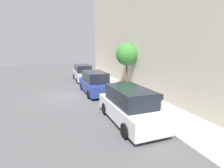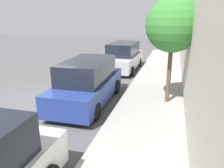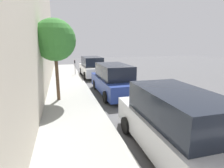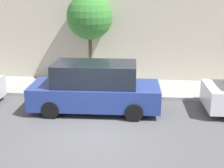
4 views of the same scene
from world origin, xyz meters
TOP-DOWN VIEW (x-y plane):
  - ground_plane at (0.00, 0.00)m, footprint 60.00×60.00m
  - sidewalk at (4.84, 0.00)m, footprint 2.68×32.00m
  - parked_minivan_nearest at (2.35, -6.41)m, footprint 2.02×4.93m
  - parked_minivan_second at (2.13, 0.23)m, footprint 2.02×4.94m
  - parked_minivan_third at (2.24, 6.68)m, footprint 2.02×4.94m
  - parking_meter_near at (3.95, -6.99)m, footprint 0.11×0.15m
  - street_tree at (5.49, 0.91)m, footprint 2.15×2.15m

SIDE VIEW (x-z plane):
  - ground_plane at x=0.00m, z-range 0.00..0.00m
  - sidewalk at x=4.84m, z-range 0.00..0.15m
  - parked_minivan_nearest at x=2.35m, z-range -0.03..1.87m
  - parked_minivan_second at x=2.13m, z-range -0.03..1.87m
  - parked_minivan_third at x=2.24m, z-range -0.03..1.87m
  - parking_meter_near at x=3.95m, z-range 0.31..1.76m
  - street_tree at x=5.49m, z-range 1.19..5.44m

